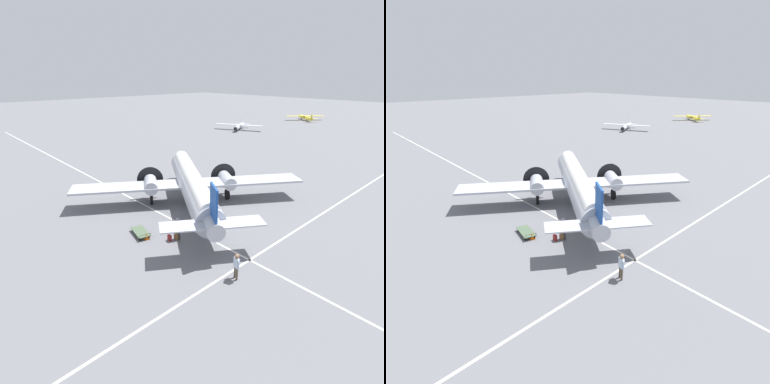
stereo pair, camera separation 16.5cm
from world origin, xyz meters
TOP-DOWN VIEW (x-y plane):
  - ground_plane at (0.00, 0.00)m, footprint 300.00×300.00m
  - apron_line_eastwest at (0.00, 3.31)m, footprint 120.00×0.16m
  - apron_line_northsouth at (-9.62, 0.00)m, footprint 0.16×120.00m
  - airliner_main at (0.31, -0.20)m, footprint 18.57×20.87m
  - crew_foreground at (-10.29, 5.67)m, footprint 0.60×0.34m
  - passenger_boarding at (-4.01, 5.22)m, footprint 0.52×0.42m
  - suitcase_near_door at (-3.91, 5.31)m, footprint 0.39×0.19m
  - suitcase_upright_spare at (-3.68, 5.81)m, footprint 0.36×0.16m
  - baggage_cart at (-1.37, 6.99)m, footprint 2.34×1.46m
  - light_aircraft_distant at (25.37, -38.69)m, footprint 10.59×8.27m
  - light_aircraft_taxiing at (22.85, -65.77)m, footprint 8.33×9.45m
  - traffic_cone at (-2.23, 6.99)m, footprint 0.42×0.42m

SIDE VIEW (x-z plane):
  - ground_plane at x=0.00m, z-range 0.00..0.00m
  - apron_line_eastwest at x=0.00m, z-range 0.00..0.01m
  - apron_line_northsouth at x=-9.62m, z-range 0.00..0.01m
  - suitcase_upright_spare at x=-3.68m, z-range -0.02..0.52m
  - traffic_cone at x=-2.23m, z-range -0.02..0.53m
  - baggage_cart at x=-1.37m, z-range 0.00..0.56m
  - suitcase_near_door at x=-3.91m, z-range -0.02..0.62m
  - light_aircraft_taxiing at x=22.85m, z-range -0.20..1.91m
  - light_aircraft_distant at x=25.37m, z-range -0.20..1.93m
  - crew_foreground at x=-10.29m, z-range 0.21..2.05m
  - passenger_boarding at x=-4.01m, z-range 0.23..2.05m
  - airliner_main at x=0.31m, z-range -0.30..5.12m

